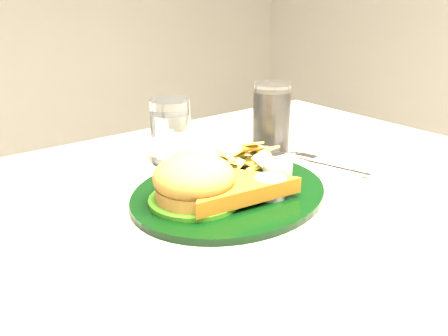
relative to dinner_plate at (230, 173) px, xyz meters
The scene contains 4 objects.
dinner_plate is the anchor object (origin of this frame).
water_glass 0.19m from the dinner_plate, 85.80° to the left, with size 0.07×0.07×0.12m, color silver.
cola_glass 0.24m from the dinner_plate, 31.52° to the left, with size 0.07×0.07×0.13m, color black.
fork_napkin 0.22m from the dinner_plate, ahead, with size 0.12×0.16×0.01m, color silver, non-canonical shape.
Camera 1 is at (-0.41, -0.56, 1.06)m, focal length 40.00 mm.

